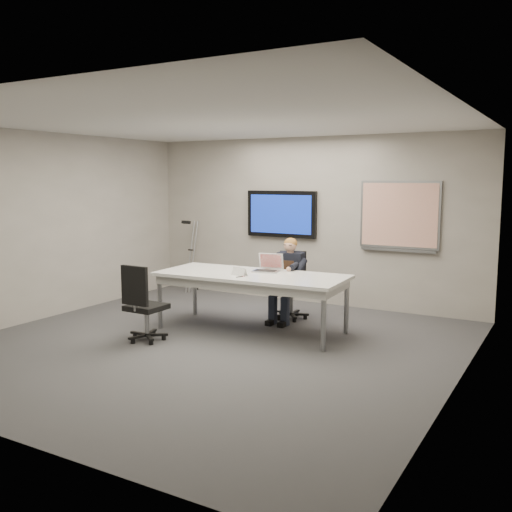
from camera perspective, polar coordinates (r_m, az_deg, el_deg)
The scene contains 15 objects.
floor at distance 7.37m, azimuth -4.62°, elevation -8.89°, with size 6.00×6.00×0.02m, color #38383A.
ceiling at distance 7.10m, azimuth -4.87°, elevation 13.33°, with size 6.00×6.00×0.02m, color silver.
wall_back at distance 9.71m, azimuth 5.33°, elevation 3.54°, with size 6.00×0.02×2.80m, color gray.
wall_left at distance 9.13m, azimuth -20.49°, elevation 2.82°, with size 0.02×6.00×2.80m, color gray.
wall_right at distance 5.95m, azimuth 19.85°, elevation 0.46°, with size 0.02×6.00×2.80m, color gray.
conference_table at distance 7.87m, azimuth -0.46°, elevation -2.44°, with size 2.67×1.23×0.81m.
tv_display at distance 9.87m, azimuth 2.56°, elevation 4.21°, with size 1.30×0.09×0.80m.
whiteboard at distance 9.14m, azimuth 14.16°, elevation 3.90°, with size 1.25×0.08×1.10m.
office_chair_far at distance 8.68m, azimuth 3.59°, elevation -4.18°, with size 0.62×0.62×1.01m.
office_chair_near at distance 7.58m, azimuth -11.10°, elevation -6.05°, with size 0.49×0.49×1.02m.
seated_person at distance 8.43m, azimuth 3.00°, elevation -3.25°, with size 0.40×0.69×1.24m.
crutch at distance 10.73m, azimuth -6.45°, elevation 0.10°, with size 0.19×0.40×1.38m, color #96989D, non-canonical shape.
laptop at distance 8.05m, azimuth 1.22°, elevation -1.09°, with size 0.40×0.40×0.25m.
name_tent at distance 7.73m, azimuth -1.67°, elevation -1.55°, with size 0.26×0.07×0.10m, color silver, non-canonical shape.
pen at distance 7.59m, azimuth -1.58°, elevation -2.07°, with size 0.01×0.01×0.14m, color black.
Camera 1 is at (3.99, -5.82, 2.11)m, focal length 40.00 mm.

